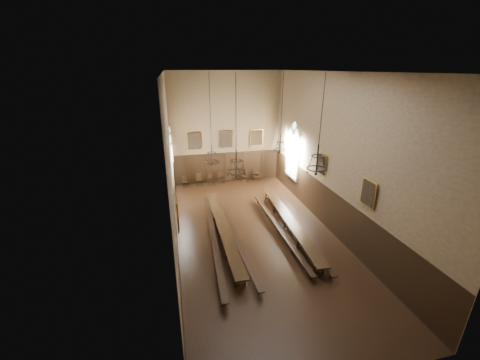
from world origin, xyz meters
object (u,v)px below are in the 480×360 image
object	(u,v)px
table_left	(223,232)
bench_right_inner	(278,229)
bench_right_outer	(295,225)
chandelier_back_right	(280,144)
chair_0	(185,184)
bench_left_inner	(233,235)
chair_2	(211,182)
chair_3	(221,180)
bench_left_outer	(213,236)
chandelier_front_left	(236,166)
chair_1	(199,182)
chandelier_front_right	(317,163)
chandelier_back_left	(212,156)
chair_5	(244,178)
chair_6	(256,177)
table_right	(288,224)

from	to	relation	value
table_left	bench_right_inner	bearing A→B (deg)	-4.28
bench_right_outer	chandelier_back_right	xyz separation A→B (m)	(-0.19, 2.60, 4.41)
chandelier_back_right	chair_0	bearing A→B (deg)	134.88
bench_left_inner	chair_2	xyz separation A→B (m)	(-0.05, 8.69, -0.01)
chair_3	chandelier_back_right	world-z (taller)	chandelier_back_right
bench_left_outer	chair_0	bearing A→B (deg)	96.98
chandelier_front_left	chair_1	bearing A→B (deg)	93.82
bench_left_outer	chandelier_front_right	distance (m)	7.11
chandelier_back_left	chandelier_front_left	world-z (taller)	same
bench_right_inner	chair_5	distance (m)	8.72
chair_6	chandelier_back_left	distance (m)	8.42
bench_left_outer	chair_0	world-z (taller)	chair_0
chair_1	chair_6	bearing A→B (deg)	-13.49
table_right	chair_2	size ratio (longest dim) A/B	10.89
chair_2	chandelier_front_left	distance (m)	11.82
chair_0	chandelier_front_right	world-z (taller)	chandelier_front_right
bench_left_inner	chair_6	xyz separation A→B (m)	(3.88, 8.77, 0.02)
chandelier_back_right	chair_5	bearing A→B (deg)	97.52
bench_left_outer	chandelier_front_left	size ratio (longest dim) A/B	2.48
table_left	chair_5	bearing A→B (deg)	68.27
chandelier_front_left	bench_left_inner	bearing A→B (deg)	82.80
bench_right_inner	chair_5	xyz separation A→B (m)	(0.13, 8.72, 0.05)
bench_right_outer	table_right	bearing A→B (deg)	158.98
table_right	chandelier_back_left	size ratio (longest dim) A/B	1.80
table_right	chair_5	xyz separation A→B (m)	(-0.61, 8.42, -0.06)
chair_1	chair_3	distance (m)	1.79
chair_6	chandelier_front_right	size ratio (longest dim) A/B	0.23
bench_right_outer	bench_left_outer	bearing A→B (deg)	-179.20
bench_left_outer	bench_left_inner	xyz separation A→B (m)	(1.13, -0.16, -0.03)
bench_right_outer	chandelier_back_right	distance (m)	5.12
bench_right_inner	chair_0	size ratio (longest dim) A/B	10.27
chair_3	chair_5	size ratio (longest dim) A/B	1.01
chair_0	chandelier_front_left	distance (m)	11.96
bench_left_inner	bench_right_outer	distance (m)	3.86
chandelier_back_right	chandelier_front_right	bearing A→B (deg)	-92.35
chair_2	chair_6	distance (m)	3.93
table_left	chair_0	distance (m)	8.53
chandelier_front_right	chair_5	bearing A→B (deg)	92.91
chair_3	chair_6	bearing A→B (deg)	-3.75
bench_right_inner	chair_3	distance (m)	8.92
bench_right_inner	chair_1	world-z (taller)	chair_1
chandelier_back_left	chandelier_front_right	size ratio (longest dim) A/B	1.22
bench_right_outer	chair_3	size ratio (longest dim) A/B	9.57
chair_1	chandelier_back_right	world-z (taller)	chandelier_back_right
bench_left_inner	chandelier_front_left	size ratio (longest dim) A/B	2.26
table_left	chair_3	xyz separation A→B (m)	(1.31, 8.46, -0.05)
table_left	chair_6	size ratio (longest dim) A/B	9.32
chair_1	bench_left_inner	bearing A→B (deg)	-96.88
bench_left_outer	chandelier_front_left	bearing A→B (deg)	-68.96
chair_0	table_left	bearing A→B (deg)	-93.74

